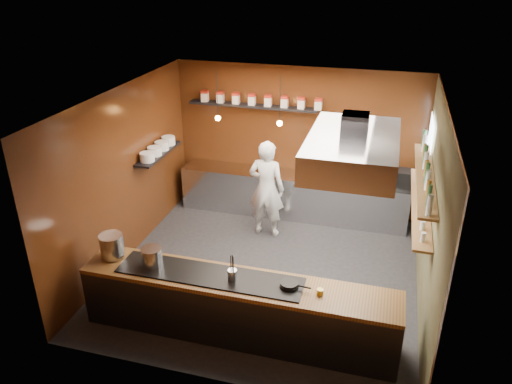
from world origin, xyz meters
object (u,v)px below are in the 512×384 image
(chef, at_px, (267,189))
(stockpot_large, at_px, (112,245))
(extractor_hood, at_px, (353,149))
(stockpot_small, at_px, (152,257))
(espresso_machine, at_px, (402,179))

(chef, bearing_deg, stockpot_large, 64.37)
(extractor_hood, xyz_separation_m, chef, (-1.63, 1.70, -1.56))
(stockpot_small, bearing_deg, chef, 72.51)
(stockpot_small, bearing_deg, extractor_hood, 25.26)
(chef, bearing_deg, extractor_hood, 137.63)
(stockpot_large, xyz_separation_m, espresso_machine, (4.02, 3.62, -0.03))
(espresso_machine, bearing_deg, stockpot_small, -128.72)
(stockpot_large, bearing_deg, espresso_machine, 42.02)
(stockpot_small, relative_size, espresso_machine, 0.82)
(extractor_hood, xyz_separation_m, espresso_machine, (0.80, 2.50, -1.42))
(stockpot_small, distance_m, chef, 3.04)
(stockpot_large, distance_m, chef, 3.23)
(stockpot_large, relative_size, stockpot_small, 1.17)
(stockpot_large, distance_m, stockpot_small, 0.67)
(stockpot_large, height_order, stockpot_small, stockpot_large)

